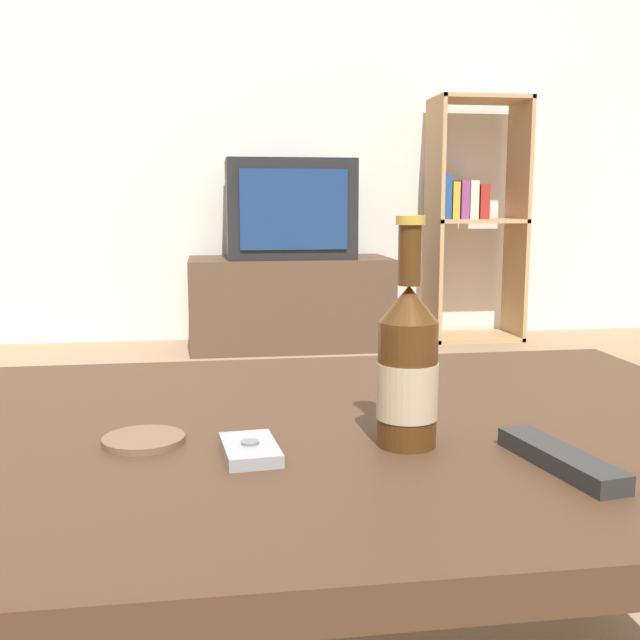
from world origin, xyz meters
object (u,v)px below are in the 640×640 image
Objects in this scene: cell_phone at (250,450)px; remote_control at (560,459)px; television at (289,209)px; bookshelf at (472,215)px; beer_bottle at (408,367)px; tv_stand at (290,303)px.

cell_phone is 0.57× the size of remote_control.
television reaches higher than cell_phone.
bookshelf is (0.95, 0.09, -0.03)m from television.
cell_phone is at bearing 154.82° from remote_control.
tv_stand is at bearing 86.58° from beer_bottle.
television reaches higher than remote_control.
tv_stand is at bearing 79.27° from remote_control.
tv_stand is 0.79× the size of bookshelf.
bookshelf reaches higher than tv_stand.
tv_stand is 0.45m from television.
beer_bottle is 0.20m from cell_phone.
tv_stand is at bearing 90.00° from television.
cell_phone is at bearing -176.33° from beer_bottle.
tv_stand is 9.43× the size of cell_phone.
bookshelf reaches higher than remote_control.
beer_bottle is 2.54× the size of cell_phone.
remote_control reaches higher than tv_stand.
remote_control is (-0.03, -2.91, -0.23)m from television.
television is 5.85× the size of cell_phone.
cell_phone is (-0.35, -2.83, 0.22)m from tv_stand.
television is 3.33× the size of remote_control.
remote_control is at bearing -34.82° from beer_bottle.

